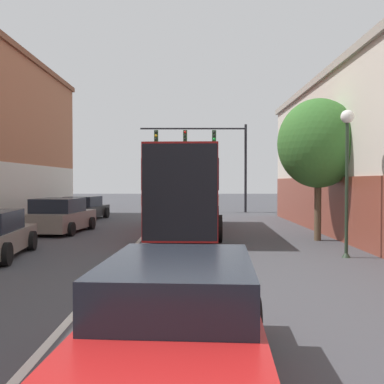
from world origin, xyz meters
TOP-DOWN VIEW (x-y plane):
  - lane_center_line at (0.00, 18.22)m, footprint 0.14×48.43m
  - bus at (1.77, 19.77)m, footprint 3.13×10.36m
  - hatchback_foreground at (1.80, 4.97)m, footprint 2.23×4.66m
  - parked_car_left_near at (-3.76, 19.63)m, footprint 2.46×4.30m
  - parked_car_left_mid at (-4.29, 26.19)m, footprint 2.39×4.25m
  - traffic_signal_gantry at (3.27, 32.42)m, footprint 7.63×0.36m
  - street_lamp at (6.45, 13.25)m, footprint 0.39×0.39m
  - street_tree_near at (6.67, 17.01)m, footprint 3.02×2.72m

SIDE VIEW (x-z plane):
  - lane_center_line at x=0.00m, z-range 0.00..0.01m
  - parked_car_left_mid at x=-4.29m, z-range -0.03..1.31m
  - hatchback_foreground at x=1.80m, z-range -0.02..1.34m
  - parked_car_left_near at x=-3.76m, z-range -0.05..1.44m
  - bus at x=1.77m, z-range 0.21..3.71m
  - street_lamp at x=6.45m, z-range 0.70..4.98m
  - street_tree_near at x=6.67m, z-range 0.97..6.27m
  - traffic_signal_gantry at x=3.27m, z-range 1.53..7.82m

